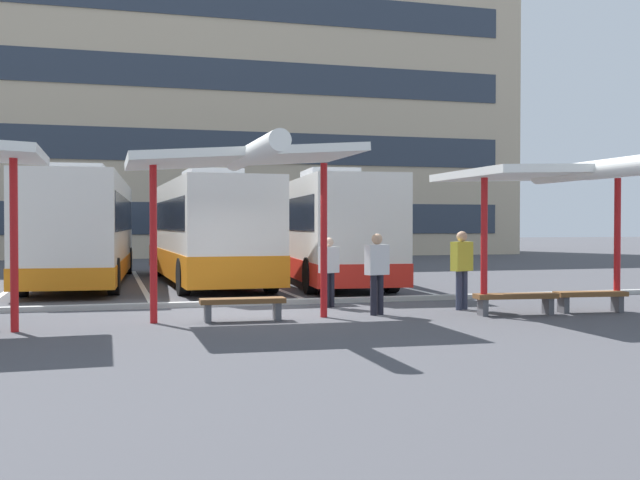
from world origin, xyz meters
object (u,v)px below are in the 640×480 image
object	(u,v)px
waiting_passenger_2	(377,268)
bench_1	(243,304)
coach_bus_2	(320,231)
waiting_shelter_2	(561,175)
bench_2	(516,299)
waiting_shelter_1	(243,160)
bench_3	(590,297)
waiting_passenger_1	(462,264)
coach_bus_0	(84,229)
waiting_passenger_0	(329,267)
coach_bus_1	(205,233)

from	to	relation	value
waiting_passenger_2	bench_1	bearing A→B (deg)	-175.86
coach_bus_2	waiting_shelter_2	distance (m)	10.60
coach_bus_2	bench_2	world-z (taller)	coach_bus_2
waiting_shelter_1	bench_3	bearing A→B (deg)	-3.60
bench_2	bench_3	size ratio (longest dim) A/B	1.12
bench_2	waiting_passenger_1	xyz separation A→B (m)	(-0.64, 1.20, 0.68)
waiting_shelter_2	waiting_passenger_2	xyz separation A→B (m)	(-3.69, 1.03, -1.93)
bench_3	coach_bus_0	bearing A→B (deg)	133.20
bench_1	waiting_passenger_0	distance (m)	3.05
bench_2	waiting_passenger_0	xyz separation A→B (m)	(-3.33, 2.48, 0.57)
bench_2	waiting_passenger_2	size ratio (longest dim) A/B	1.04
coach_bus_1	coach_bus_2	distance (m)	3.77
waiting_shelter_2	bench_2	xyz separation A→B (m)	(-0.90, 0.24, -2.58)
bench_3	coach_bus_1	bearing A→B (deg)	124.11
waiting_passenger_2	bench_2	bearing A→B (deg)	-15.88
bench_1	bench_3	world-z (taller)	same
coach_bus_2	waiting_passenger_1	distance (m)	8.90
coach_bus_2	waiting_shelter_1	size ratio (longest dim) A/B	2.48
waiting_shelter_1	bench_2	world-z (taller)	waiting_shelter_1
bench_1	waiting_passenger_0	size ratio (longest dim) A/B	1.05
coach_bus_0	bench_1	xyz separation A→B (m)	(3.25, -10.80, -1.40)
waiting_passenger_0	bench_2	bearing A→B (deg)	-36.62
coach_bus_0	waiting_passenger_2	world-z (taller)	coach_bus_0
waiting_shelter_1	coach_bus_1	bearing A→B (deg)	87.16
waiting_shelter_1	waiting_passenger_0	distance (m)	3.80
bench_1	bench_2	world-z (taller)	same
bench_1	waiting_passenger_1	xyz separation A→B (m)	(5.01, 0.61, 0.68)
waiting_shelter_2	waiting_passenger_2	bearing A→B (deg)	164.41
waiting_shelter_2	coach_bus_1	bearing A→B (deg)	119.98
coach_bus_1	waiting_passenger_0	distance (m)	8.05
waiting_passenger_0	waiting_passenger_2	world-z (taller)	waiting_passenger_2
waiting_shelter_1	bench_2	xyz separation A→B (m)	(5.65, -0.46, -2.80)
bench_3	waiting_passenger_0	distance (m)	5.73
coach_bus_1	bench_3	size ratio (longest dim) A/B	7.10
bench_1	waiting_passenger_2	world-z (taller)	waiting_passenger_2
coach_bus_1	waiting_passenger_0	world-z (taller)	coach_bus_1
coach_bus_2	waiting_passenger_2	distance (m)	9.38
bench_1	coach_bus_0	bearing A→B (deg)	106.73
bench_2	waiting_passenger_0	size ratio (longest dim) A/B	1.11
bench_1	waiting_shelter_2	bearing A→B (deg)	-7.14
waiting_shelter_2	bench_2	distance (m)	2.74
waiting_shelter_1	waiting_passenger_1	xyz separation A→B (m)	(5.01, 0.74, -2.12)
waiting_passenger_1	waiting_shelter_1	bearing A→B (deg)	-171.65
coach_bus_1	waiting_passenger_1	bearing A→B (deg)	-63.52
waiting_passenger_0	bench_1	bearing A→B (deg)	-140.81
coach_bus_0	waiting_passenger_2	xyz separation A→B (m)	(6.12, -10.60, -0.75)
waiting_passenger_0	waiting_shelter_2	bearing A→B (deg)	-32.65
coach_bus_1	waiting_passenger_0	xyz separation A→B (m)	(1.83, -7.80, -0.71)
coach_bus_0	waiting_passenger_2	size ratio (longest dim) A/B	7.24
bench_2	waiting_passenger_1	size ratio (longest dim) A/B	1.02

